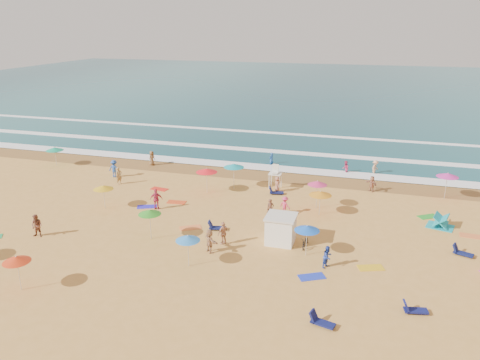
# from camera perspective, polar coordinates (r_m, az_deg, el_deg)

# --- Properties ---
(ground) EXTENTS (220.00, 220.00, 0.00)m
(ground) POSITION_cam_1_polar(r_m,az_deg,el_deg) (39.58, -5.15, -4.49)
(ground) COLOR gold
(ground) RESTS_ON ground
(ocean) EXTENTS (220.00, 140.00, 0.18)m
(ocean) POSITION_cam_1_polar(r_m,az_deg,el_deg) (119.57, 9.84, 10.99)
(ocean) COLOR #0C4756
(ocean) RESTS_ON ground
(wet_sand) EXTENTS (220.00, 220.00, 0.00)m
(wet_sand) POSITION_cam_1_polar(r_m,az_deg,el_deg) (50.67, -0.03, 0.86)
(wet_sand) COLOR olive
(wet_sand) RESTS_ON ground
(surf_foam) EXTENTS (200.00, 18.70, 0.05)m
(surf_foam) POSITION_cam_1_polar(r_m,az_deg,el_deg) (58.81, 2.39, 3.48)
(surf_foam) COLOR white
(surf_foam) RESTS_ON ground
(cabana) EXTENTS (2.00, 2.00, 2.00)m
(cabana) POSITION_cam_1_polar(r_m,az_deg,el_deg) (34.80, 4.99, -6.07)
(cabana) COLOR white
(cabana) RESTS_ON ground
(cabana_roof) EXTENTS (2.20, 2.20, 0.12)m
(cabana_roof) POSITION_cam_1_polar(r_m,az_deg,el_deg) (34.37, 5.04, -4.46)
(cabana_roof) COLOR silver
(cabana_roof) RESTS_ON cabana
(bicycle) EXTENTS (0.65, 1.58, 0.81)m
(bicycle) POSITION_cam_1_polar(r_m,az_deg,el_deg) (34.51, 7.98, -7.50)
(bicycle) COLOR black
(bicycle) RESTS_ON ground
(lifeguard_stand) EXTENTS (1.20, 1.20, 2.10)m
(lifeguard_stand) POSITION_cam_1_polar(r_m,az_deg,el_deg) (45.78, 4.33, 0.21)
(lifeguard_stand) COLOR white
(lifeguard_stand) RESTS_ON ground
(beach_umbrellas) EXTENTS (60.89, 25.93, 0.79)m
(beach_umbrellas) POSITION_cam_1_polar(r_m,az_deg,el_deg) (38.95, -3.12, -1.46)
(beach_umbrellas) COLOR #CD2D68
(beach_umbrellas) RESTS_ON ground
(loungers) EXTENTS (44.96, 20.70, 0.34)m
(loungers) POSITION_cam_1_polar(r_m,az_deg,el_deg) (33.60, 4.74, -8.58)
(loungers) COLOR #0E1548
(loungers) RESTS_ON ground
(towels) EXTENTS (37.02, 19.87, 0.03)m
(towels) POSITION_cam_1_polar(r_m,az_deg,el_deg) (37.09, -2.29, -6.05)
(towels) COLOR #C35118
(towels) RESTS_ON ground
(popup_tents) EXTENTS (5.33, 9.29, 1.20)m
(popup_tents) POSITION_cam_1_polar(r_m,az_deg,el_deg) (37.65, 26.06, -6.71)
(popup_tents) COLOR #E432B2
(popup_tents) RESTS_ON ground
(beachgoers) EXTENTS (32.92, 24.77, 2.12)m
(beachgoers) POSITION_cam_1_polar(r_m,az_deg,el_deg) (42.49, -2.85, -1.59)
(beachgoers) COLOR #233EA7
(beachgoers) RESTS_ON ground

